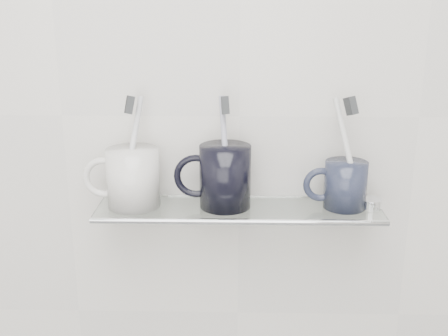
{
  "coord_description": "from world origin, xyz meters",
  "views": [
    {
      "loc": [
        -0.0,
        0.11,
        1.46
      ],
      "look_at": [
        -0.03,
        1.04,
        1.17
      ],
      "focal_mm": 45.0,
      "sensor_mm": 36.0,
      "label": 1
    }
  ],
  "objects_px": {
    "mug_left": "(133,178)",
    "mug_center": "(225,176)",
    "mug_right": "(345,185)",
    "shelf_glass": "(239,209)"
  },
  "relations": [
    {
      "from": "shelf_glass",
      "to": "mug_center",
      "type": "distance_m",
      "value": 0.06
    },
    {
      "from": "mug_center",
      "to": "mug_right",
      "type": "bearing_deg",
      "value": -0.3
    },
    {
      "from": "shelf_glass",
      "to": "mug_center",
      "type": "height_order",
      "value": "mug_center"
    },
    {
      "from": "mug_left",
      "to": "mug_center",
      "type": "relative_size",
      "value": 0.93
    },
    {
      "from": "mug_right",
      "to": "mug_center",
      "type": "bearing_deg",
      "value": -157.91
    },
    {
      "from": "mug_left",
      "to": "mug_right",
      "type": "distance_m",
      "value": 0.37
    },
    {
      "from": "shelf_glass",
      "to": "mug_right",
      "type": "bearing_deg",
      "value": 1.54
    },
    {
      "from": "mug_left",
      "to": "mug_center",
      "type": "distance_m",
      "value": 0.16
    },
    {
      "from": "shelf_glass",
      "to": "mug_right",
      "type": "xyz_separation_m",
      "value": [
        0.19,
        0.0,
        0.05
      ]
    },
    {
      "from": "mug_left",
      "to": "mug_right",
      "type": "height_order",
      "value": "mug_left"
    }
  ]
}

